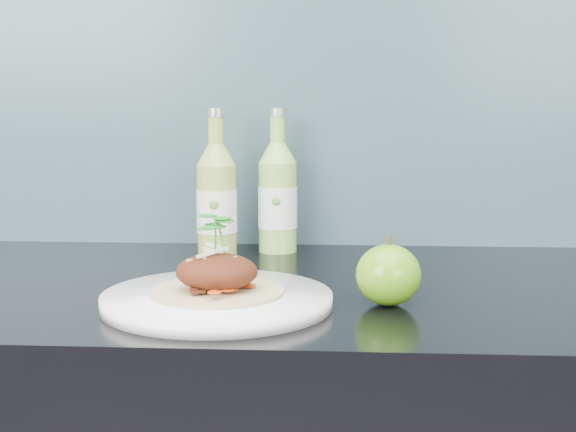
% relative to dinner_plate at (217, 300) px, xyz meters
% --- Properties ---
extents(subway_backsplash, '(4.00, 0.02, 0.70)m').
position_rel_dinner_plate_xyz_m(subway_backsplash, '(0.04, 0.43, 0.34)').
color(subway_backsplash, '#6592A0').
rests_on(subway_backsplash, kitchen_counter).
extents(dinner_plate, '(0.28, 0.28, 0.02)m').
position_rel_dinner_plate_xyz_m(dinner_plate, '(0.00, 0.00, 0.00)').
color(dinner_plate, white).
rests_on(dinner_plate, kitchen_counter).
extents(pork_taco, '(0.16, 0.16, 0.10)m').
position_rel_dinner_plate_xyz_m(pork_taco, '(-0.00, 0.00, 0.04)').
color(pork_taco, tan).
rests_on(pork_taco, dinner_plate).
extents(green_apple, '(0.09, 0.09, 0.08)m').
position_rel_dinner_plate_xyz_m(green_apple, '(0.20, 0.02, 0.03)').
color(green_apple, '#3F840E').
rests_on(green_apple, kitchen_counter).
extents(cider_bottle_left, '(0.08, 0.08, 0.23)m').
position_rel_dinner_plate_xyz_m(cider_bottle_left, '(-0.05, 0.30, 0.08)').
color(cider_bottle_left, '#98B64B').
rests_on(cider_bottle_left, kitchen_counter).
extents(cider_bottle_right, '(0.08, 0.08, 0.23)m').
position_rel_dinner_plate_xyz_m(cider_bottle_right, '(0.04, 0.35, 0.08)').
color(cider_bottle_right, '#93C652').
rests_on(cider_bottle_right, kitchen_counter).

